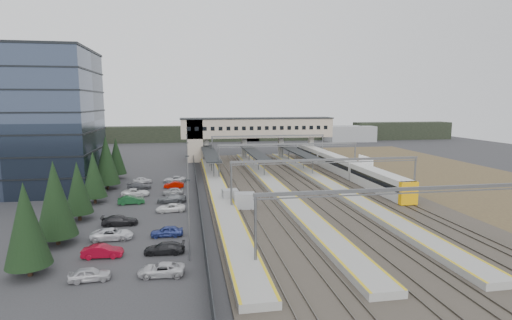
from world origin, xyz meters
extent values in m
plane|color=#2B2B2D|center=(0.00, 0.00, 0.00)|extent=(220.00, 220.00, 0.00)
cube|color=#323C51|center=(-36.00, 12.00, 12.00)|extent=(24.00, 18.00, 24.00)
cube|color=black|center=(-36.00, 12.00, 3.43)|extent=(24.30, 18.30, 0.25)
cube|color=black|center=(-36.00, 12.00, 6.86)|extent=(24.30, 18.30, 0.25)
cube|color=black|center=(-36.00, 12.00, 10.29)|extent=(24.30, 18.30, 0.25)
cube|color=black|center=(-36.00, 12.00, 13.71)|extent=(24.30, 18.30, 0.25)
cube|color=black|center=(-36.00, 12.00, 17.14)|extent=(24.30, 18.30, 0.25)
cube|color=black|center=(-36.00, 12.00, 20.57)|extent=(24.30, 18.30, 0.25)
cube|color=black|center=(-36.00, 12.00, 24.10)|extent=(24.30, 18.30, 0.40)
cylinder|color=black|center=(-22.00, -26.00, 0.60)|extent=(0.44, 0.44, 1.20)
cone|color=black|center=(-22.00, -26.00, 4.75)|extent=(3.90, 3.90, 7.50)
cylinder|color=black|center=(-22.00, -18.00, 0.60)|extent=(0.44, 0.44, 1.20)
cone|color=black|center=(-22.00, -18.00, 5.10)|extent=(4.26, 4.26, 8.20)
cylinder|color=black|center=(-22.00, -9.00, 0.60)|extent=(0.44, 0.44, 1.20)
cone|color=black|center=(-22.00, -9.00, 4.40)|extent=(3.54, 3.54, 6.80)
cylinder|color=black|center=(-22.00, 0.00, 0.60)|extent=(0.44, 0.44, 1.20)
cone|color=black|center=(-22.00, 0.00, 4.50)|extent=(3.64, 3.64, 7.00)
cylinder|color=black|center=(-22.00, 10.00, 0.60)|extent=(0.44, 0.44, 1.20)
cone|color=black|center=(-22.00, 10.00, 5.25)|extent=(4.42, 4.42, 8.50)
cylinder|color=black|center=(-22.00, 20.00, 0.60)|extent=(0.44, 0.44, 1.20)
cone|color=black|center=(-22.00, 20.00, 4.60)|extent=(3.74, 3.74, 7.20)
imported|color=#AEADB2|center=(-16.50, -28.00, 0.60)|extent=(3.61, 1.71, 1.19)
imported|color=maroon|center=(-16.50, -22.70, 0.64)|extent=(3.95, 1.52, 1.28)
imported|color=silver|center=(-16.50, -17.40, 0.63)|extent=(4.58, 2.13, 1.27)
imported|color=black|center=(-16.50, -12.10, 0.64)|extent=(4.45, 1.96, 1.27)
imported|color=#174824|center=(-16.50, -1.50, 0.65)|extent=(4.04, 1.75, 1.29)
imported|color=white|center=(-16.50, 3.80, 0.62)|extent=(4.58, 2.40, 1.23)
imported|color=#4A4C51|center=(-16.50, 9.10, 0.60)|extent=(4.16, 1.81, 1.19)
imported|color=silver|center=(-16.50, 14.40, 0.61)|extent=(3.62, 1.58, 1.22)
imported|color=silver|center=(-10.50, -28.00, 0.58)|extent=(4.29, 2.26, 1.15)
imported|color=black|center=(-10.50, -22.70, 0.60)|extent=(4.22, 1.97, 1.19)
imported|color=navy|center=(-10.50, -17.40, 0.62)|extent=(3.69, 1.55, 1.25)
imported|color=white|center=(-10.50, -6.80, 0.56)|extent=(4.14, 2.04, 1.13)
imported|color=#575A5F|center=(-10.50, -1.50, 0.64)|extent=(4.51, 2.02, 1.28)
imported|color=#9A9B9D|center=(-10.50, 3.80, 0.59)|extent=(3.55, 1.64, 1.18)
imported|color=#A20C00|center=(-10.50, 9.10, 0.58)|extent=(3.61, 1.49, 1.16)
imported|color=silver|center=(-10.50, 14.40, 0.59)|extent=(4.43, 2.35, 1.19)
cylinder|color=slate|center=(-8.00, -25.00, 4.00)|extent=(0.16, 0.16, 8.00)
cube|color=black|center=(-8.00, -25.00, 8.00)|extent=(0.50, 0.25, 0.15)
cylinder|color=slate|center=(-8.00, -8.00, 4.00)|extent=(0.16, 0.16, 8.00)
cube|color=black|center=(-8.00, -8.00, 8.00)|extent=(0.50, 0.25, 0.15)
cylinder|color=slate|center=(-8.00, 10.00, 4.00)|extent=(0.16, 0.16, 8.00)
cube|color=black|center=(-8.00, 10.00, 8.00)|extent=(0.50, 0.25, 0.15)
cylinder|color=slate|center=(-8.00, 28.00, 4.00)|extent=(0.16, 0.16, 8.00)
cube|color=black|center=(-8.00, 28.00, 8.00)|extent=(0.50, 0.25, 0.15)
cube|color=#26282B|center=(-6.50, 5.00, 1.00)|extent=(0.08, 90.00, 2.00)
cube|color=gray|center=(-0.04, -7.37, 1.20)|extent=(3.11, 2.43, 2.40)
cube|color=gray|center=(-1.71, -3.39, 1.05)|extent=(2.41, 2.05, 2.11)
cube|color=#353027|center=(12.00, 5.00, 0.10)|extent=(34.00, 90.00, 0.20)
cube|color=#59544C|center=(-0.72, 5.00, 0.28)|extent=(0.08, 90.00, 0.14)
cube|color=#59544C|center=(0.72, 5.00, 0.28)|extent=(0.08, 90.00, 0.14)
cube|color=#59544C|center=(3.28, 5.00, 0.28)|extent=(0.08, 90.00, 0.14)
cube|color=#59544C|center=(4.72, 5.00, 0.28)|extent=(0.08, 90.00, 0.14)
cube|color=#59544C|center=(9.28, 5.00, 0.28)|extent=(0.08, 90.00, 0.14)
cube|color=#59544C|center=(10.72, 5.00, 0.28)|extent=(0.08, 90.00, 0.14)
cube|color=#59544C|center=(13.28, 5.00, 0.28)|extent=(0.08, 90.00, 0.14)
cube|color=#59544C|center=(14.72, 5.00, 0.28)|extent=(0.08, 90.00, 0.14)
cube|color=#59544C|center=(19.28, 5.00, 0.28)|extent=(0.08, 90.00, 0.14)
cube|color=#59544C|center=(20.72, 5.00, 0.28)|extent=(0.08, 90.00, 0.14)
cube|color=#59544C|center=(23.28, 5.00, 0.28)|extent=(0.08, 90.00, 0.14)
cube|color=#59544C|center=(24.72, 5.00, 0.28)|extent=(0.08, 90.00, 0.14)
cube|color=#969590|center=(-3.00, 5.00, 0.45)|extent=(3.20, 82.00, 0.90)
cube|color=gold|center=(-4.45, 5.00, 0.91)|extent=(0.25, 82.00, 0.02)
cube|color=gold|center=(-1.55, 5.00, 0.91)|extent=(0.25, 82.00, 0.02)
cube|color=#969590|center=(7.00, 5.00, 0.45)|extent=(3.20, 82.00, 0.90)
cube|color=gold|center=(5.55, 5.00, 0.91)|extent=(0.25, 82.00, 0.02)
cube|color=gold|center=(8.45, 5.00, 0.91)|extent=(0.25, 82.00, 0.02)
cube|color=#969590|center=(17.00, 5.00, 0.45)|extent=(3.20, 82.00, 0.90)
cube|color=gold|center=(15.55, 5.00, 0.91)|extent=(0.25, 82.00, 0.02)
cube|color=gold|center=(18.45, 5.00, 0.91)|extent=(0.25, 82.00, 0.02)
cube|color=black|center=(-3.00, 27.00, 4.00)|extent=(3.00, 30.00, 0.25)
cube|color=slate|center=(-3.00, 27.00, 3.85)|extent=(3.10, 30.00, 0.12)
cylinder|color=slate|center=(-3.00, 14.00, 2.40)|extent=(0.20, 0.20, 3.10)
cylinder|color=slate|center=(-3.00, 20.50, 2.40)|extent=(0.20, 0.20, 3.10)
cylinder|color=slate|center=(-3.00, 27.00, 2.40)|extent=(0.20, 0.20, 3.10)
cylinder|color=slate|center=(-3.00, 33.50, 2.40)|extent=(0.20, 0.20, 3.10)
cylinder|color=slate|center=(-3.00, 40.00, 2.40)|extent=(0.20, 0.20, 3.10)
cube|color=black|center=(7.00, 27.00, 4.00)|extent=(3.00, 30.00, 0.25)
cube|color=slate|center=(7.00, 27.00, 3.85)|extent=(3.10, 30.00, 0.12)
cylinder|color=slate|center=(7.00, 14.00, 2.40)|extent=(0.20, 0.20, 3.10)
cylinder|color=slate|center=(7.00, 20.50, 2.40)|extent=(0.20, 0.20, 3.10)
cylinder|color=slate|center=(7.00, 27.00, 2.40)|extent=(0.20, 0.20, 3.10)
cylinder|color=slate|center=(7.00, 33.50, 2.40)|extent=(0.20, 0.20, 3.10)
cylinder|color=slate|center=(7.00, 40.00, 2.40)|extent=(0.20, 0.20, 3.10)
cube|color=black|center=(17.00, 27.00, 4.00)|extent=(3.00, 30.00, 0.25)
cube|color=slate|center=(17.00, 27.00, 3.85)|extent=(3.10, 30.00, 0.12)
cylinder|color=slate|center=(17.00, 14.00, 2.40)|extent=(0.20, 0.20, 3.10)
cylinder|color=slate|center=(17.00, 20.50, 2.40)|extent=(0.20, 0.20, 3.10)
cylinder|color=slate|center=(17.00, 27.00, 2.40)|extent=(0.20, 0.20, 3.10)
cylinder|color=slate|center=(17.00, 33.50, 2.40)|extent=(0.20, 0.20, 3.10)
cylinder|color=slate|center=(17.00, 40.00, 2.40)|extent=(0.20, 0.20, 3.10)
cube|color=tan|center=(10.50, 42.00, 8.50)|extent=(40.00, 6.00, 5.00)
cube|color=black|center=(10.50, 42.00, 11.05)|extent=(40.40, 6.40, 0.30)
cube|color=tan|center=(-6.00, 42.00, 5.50)|extent=(4.00, 6.00, 11.00)
cube|color=black|center=(-7.50, 38.98, 8.60)|extent=(1.00, 0.06, 1.00)
cube|color=black|center=(-5.50, 38.98, 8.60)|extent=(1.00, 0.06, 1.00)
cube|color=black|center=(-3.50, 38.98, 8.60)|extent=(1.00, 0.06, 1.00)
cube|color=black|center=(-1.50, 38.98, 8.60)|extent=(1.00, 0.06, 1.00)
cube|color=black|center=(0.50, 38.98, 8.60)|extent=(1.00, 0.06, 1.00)
cube|color=black|center=(2.50, 38.98, 8.60)|extent=(1.00, 0.06, 1.00)
cube|color=black|center=(4.50, 38.98, 8.60)|extent=(1.00, 0.06, 1.00)
cube|color=black|center=(6.50, 38.98, 8.60)|extent=(1.00, 0.06, 1.00)
cube|color=black|center=(8.50, 38.98, 8.60)|extent=(1.00, 0.06, 1.00)
cube|color=black|center=(10.50, 38.98, 8.60)|extent=(1.00, 0.06, 1.00)
cube|color=black|center=(12.50, 38.98, 8.60)|extent=(1.00, 0.06, 1.00)
cube|color=black|center=(14.50, 38.98, 8.60)|extent=(1.00, 0.06, 1.00)
cube|color=black|center=(16.50, 38.98, 8.60)|extent=(1.00, 0.06, 1.00)
cube|color=black|center=(18.50, 38.98, 8.60)|extent=(1.00, 0.06, 1.00)
cube|color=black|center=(20.50, 38.98, 8.60)|extent=(1.00, 0.06, 1.00)
cube|color=black|center=(22.50, 38.98, 8.60)|extent=(1.00, 0.06, 1.00)
cube|color=black|center=(24.50, 38.98, 8.60)|extent=(1.00, 0.06, 1.00)
cube|color=black|center=(26.50, 38.98, 8.60)|extent=(1.00, 0.06, 1.00)
cube|color=black|center=(28.50, 38.98, 8.60)|extent=(1.00, 0.06, 1.00)
cube|color=#969590|center=(-4.50, 42.00, 3.00)|extent=(1.20, 1.60, 6.00)
cube|color=#969590|center=(-3.00, 42.00, 3.00)|extent=(1.20, 1.60, 6.00)
cube|color=#969590|center=(7.00, 42.00, 3.00)|extent=(1.20, 1.60, 6.00)
cube|color=#969590|center=(17.00, 42.00, 3.00)|extent=(1.20, 1.60, 6.00)
cube|color=#969590|center=(25.50, 42.00, 3.00)|extent=(1.20, 1.60, 6.00)
cylinder|color=slate|center=(-2.00, -28.00, 3.50)|extent=(0.28, 0.28, 7.00)
cube|color=slate|center=(12.00, -28.00, 7.00)|extent=(28.40, 0.25, 0.35)
cube|color=slate|center=(12.00, -28.00, 6.60)|extent=(28.40, 0.12, 0.12)
cylinder|color=slate|center=(-2.00, -8.00, 3.50)|extent=(0.28, 0.28, 7.00)
cylinder|color=slate|center=(26.00, -8.00, 3.50)|extent=(0.28, 0.28, 7.00)
cube|color=slate|center=(12.00, -8.00, 7.00)|extent=(28.40, 0.25, 0.35)
cube|color=slate|center=(12.00, -8.00, 6.60)|extent=(28.40, 0.12, 0.12)
cylinder|color=slate|center=(-2.00, 14.00, 3.50)|extent=(0.28, 0.28, 7.00)
cylinder|color=slate|center=(26.00, 14.00, 3.50)|extent=(0.28, 0.28, 7.00)
cube|color=slate|center=(12.00, 14.00, 7.00)|extent=(28.40, 0.25, 0.35)
cube|color=slate|center=(12.00, 14.00, 6.60)|extent=(28.40, 0.12, 0.12)
cylinder|color=slate|center=(-2.00, 34.00, 3.50)|extent=(0.28, 0.28, 7.00)
cylinder|color=slate|center=(26.00, 34.00, 3.50)|extent=(0.28, 0.28, 7.00)
cube|color=slate|center=(12.00, 34.00, 7.00)|extent=(28.40, 0.25, 0.35)
cube|color=slate|center=(12.00, 34.00, 6.60)|extent=(28.40, 0.12, 0.12)
cube|color=beige|center=(24.00, -0.71, 2.00)|extent=(2.66, 18.43, 3.43)
cube|color=black|center=(24.00, -0.71, 2.38)|extent=(2.72, 17.83, 0.86)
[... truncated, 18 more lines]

